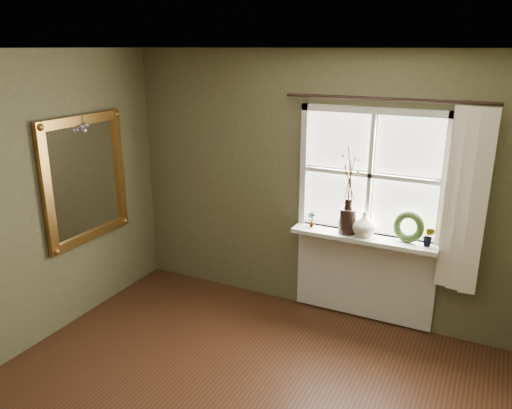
{
  "coord_description": "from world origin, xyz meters",
  "views": [
    {
      "loc": [
        1.59,
        -2.23,
        2.62
      ],
      "look_at": [
        -0.29,
        1.55,
        1.27
      ],
      "focal_mm": 35.0,
      "sensor_mm": 36.0,
      "label": 1
    }
  ],
  "objects_px": {
    "dark_jug": "(347,221)",
    "wreath": "(408,230)",
    "cream_vase": "(364,224)",
    "gilt_mirror": "(86,179)"
  },
  "relations": [
    {
      "from": "wreath",
      "to": "gilt_mirror",
      "type": "relative_size",
      "value": 0.23
    },
    {
      "from": "cream_vase",
      "to": "dark_jug",
      "type": "bearing_deg",
      "value": 180.0
    },
    {
      "from": "dark_jug",
      "to": "cream_vase",
      "type": "xyz_separation_m",
      "value": [
        0.16,
        0.0,
        -0.01
      ]
    },
    {
      "from": "dark_jug",
      "to": "gilt_mirror",
      "type": "distance_m",
      "value": 2.55
    },
    {
      "from": "dark_jug",
      "to": "gilt_mirror",
      "type": "height_order",
      "value": "gilt_mirror"
    },
    {
      "from": "cream_vase",
      "to": "wreath",
      "type": "relative_size",
      "value": 0.8
    },
    {
      "from": "cream_vase",
      "to": "gilt_mirror",
      "type": "relative_size",
      "value": 0.19
    },
    {
      "from": "wreath",
      "to": "cream_vase",
      "type": "bearing_deg",
      "value": -161.83
    },
    {
      "from": "dark_jug",
      "to": "wreath",
      "type": "distance_m",
      "value": 0.56
    },
    {
      "from": "dark_jug",
      "to": "wreath",
      "type": "height_order",
      "value": "wreath"
    }
  ]
}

